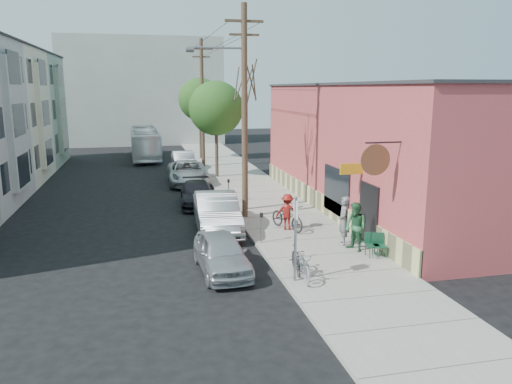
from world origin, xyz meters
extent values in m
plane|color=black|center=(0.00, 0.00, 0.00)|extent=(120.00, 120.00, 0.00)
cube|color=gray|center=(4.25, 11.00, 0.07)|extent=(4.50, 58.00, 0.15)
cube|color=#B24246|center=(9.00, 5.00, 3.25)|extent=(5.00, 20.00, 6.50)
cube|color=#2B2B2D|center=(9.00, 5.00, 6.55)|extent=(5.20, 20.20, 0.12)
cube|color=#C9C07E|center=(6.48, 5.00, 0.55)|extent=(0.10, 20.00, 1.10)
cube|color=black|center=(6.47, -1.00, 1.30)|extent=(0.10, 1.60, 2.60)
cube|color=black|center=(6.47, 2.50, 1.60)|extent=(0.08, 3.00, 2.20)
cylinder|color=brown|center=(5.55, -3.20, 3.90)|extent=(1.10, 0.06, 1.10)
cube|color=#C29316|center=(6.00, -0.20, 3.10)|extent=(1.00, 0.08, 0.45)
cube|color=#B2B2AD|center=(-9.25, 10.00, 4.50)|extent=(1.10, 3.20, 7.00)
cube|color=beige|center=(-9.25, 18.00, 4.50)|extent=(1.10, 3.20, 7.00)
cube|color=#92A289|center=(-12.00, 26.00, 4.50)|extent=(6.00, 8.00, 9.00)
cube|color=#92A289|center=(-9.25, 26.00, 4.50)|extent=(1.10, 3.20, 7.00)
cube|color=#B2B2AD|center=(-2.00, 42.00, 6.00)|extent=(18.00, 8.00, 12.00)
cube|color=slate|center=(2.35, -4.27, 1.55)|extent=(0.07, 0.07, 2.80)
cube|color=silver|center=(2.35, -4.27, 2.55)|extent=(0.02, 0.45, 0.60)
cylinder|color=slate|center=(2.25, 0.04, 0.70)|extent=(0.06, 0.06, 1.10)
cylinder|color=black|center=(2.25, 0.04, 1.30)|extent=(0.14, 0.14, 0.18)
cylinder|color=slate|center=(2.25, 7.89, 0.70)|extent=(0.06, 0.06, 1.10)
cylinder|color=black|center=(2.25, 7.89, 1.30)|extent=(0.14, 0.14, 0.18)
cylinder|color=#503A28|center=(2.45, 4.32, 5.15)|extent=(0.28, 0.28, 10.00)
cube|color=#503A28|center=(2.45, 4.32, 9.35)|extent=(1.80, 0.12, 0.12)
cube|color=#503A28|center=(2.45, 4.32, 8.75)|extent=(1.40, 0.10, 0.10)
cylinder|color=slate|center=(-0.05, 4.32, 8.05)|extent=(0.35, 0.24, 0.24)
cylinder|color=#503A28|center=(2.45, 21.03, 5.15)|extent=(0.28, 0.28, 10.00)
cube|color=#503A28|center=(2.45, 21.03, 9.35)|extent=(1.80, 0.12, 0.12)
cube|color=#503A28|center=(2.45, 21.03, 8.75)|extent=(1.40, 0.10, 0.10)
cylinder|color=#44392C|center=(2.80, 5.82, 3.12)|extent=(0.24, 0.24, 5.94)
cylinder|color=#44392C|center=(2.80, 16.01, 2.42)|extent=(0.24, 0.24, 4.55)
sphere|color=#2B5B1F|center=(2.80, 16.01, 4.98)|extent=(3.81, 3.81, 3.81)
cylinder|color=#44392C|center=(2.80, 25.83, 2.62)|extent=(0.24, 0.24, 4.95)
sphere|color=#2B5B1F|center=(2.80, 25.83, 5.40)|extent=(3.78, 3.78, 3.78)
imported|color=slate|center=(5.41, -0.95, 1.14)|extent=(0.66, 0.82, 1.97)
imported|color=#28653C|center=(5.55, -1.81, 1.10)|extent=(1.00, 1.12, 1.90)
imported|color=maroon|center=(3.83, 1.65, 0.96)|extent=(1.20, 0.98, 1.62)
imported|color=black|center=(3.83, 1.65, 0.72)|extent=(1.49, 2.29, 1.14)
imported|color=black|center=(2.62, -3.53, 0.60)|extent=(0.61, 1.55, 0.91)
imported|color=gray|center=(2.70, -4.13, 0.65)|extent=(0.91, 1.98, 1.01)
imported|color=#B0B2B8|center=(0.21, -2.54, 0.68)|extent=(1.80, 4.06, 1.36)
imported|color=#9FA2A7|center=(0.80, 2.56, 0.86)|extent=(2.04, 5.28, 1.72)
imported|color=black|center=(0.48, 7.90, 0.65)|extent=(2.14, 4.59, 1.30)
imported|color=#B0B4B8|center=(0.56, 14.35, 0.78)|extent=(2.70, 5.66, 1.56)
imported|color=#9A9BA1|center=(0.75, 19.94, 0.75)|extent=(1.69, 4.60, 1.51)
imported|color=white|center=(-2.10, 27.68, 1.42)|extent=(2.68, 10.25, 2.84)
camera|label=1|loc=(-2.32, -19.03, 6.33)|focal=35.00mm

